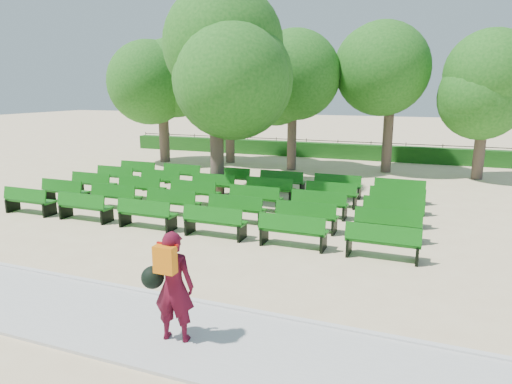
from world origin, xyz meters
The scene contains 9 objects.
ground centered at (0.00, 0.00, 0.00)m, with size 120.00×120.00×0.00m, color beige.
paving centered at (0.00, -7.40, 0.03)m, with size 30.00×2.20×0.06m, color beige.
curb centered at (0.00, -6.25, 0.05)m, with size 30.00×0.12×0.10m, color silver.
hedge centered at (0.00, 14.00, 0.45)m, with size 26.00×0.70×0.90m, color #164A13.
fence centered at (0.00, 14.40, 0.00)m, with size 26.00×0.10×1.02m, color black, non-canonical shape.
tree_line centered at (0.00, 10.00, 0.00)m, with size 21.80×6.80×7.04m, color #25651B, non-canonical shape.
bench_array centered at (-0.29, 0.78, 0.09)m, with size 1.86×0.71×1.15m.
tree_among centered at (-1.41, 2.50, 4.92)m, with size 5.03×5.03×7.21m.
person centered at (2.69, -7.60, 1.04)m, with size 0.92×0.58×1.89m.
Camera 1 is at (6.49, -13.53, 4.15)m, focal length 32.00 mm.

